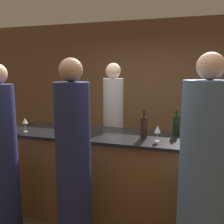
{
  "coord_description": "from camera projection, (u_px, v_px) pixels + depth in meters",
  "views": [
    {
      "loc": [
        0.77,
        -2.76,
        1.82
      ],
      "look_at": [
        -0.12,
        0.1,
        1.32
      ],
      "focal_mm": 40.0,
      "sensor_mm": 36.0,
      "label": 1
    }
  ],
  "objects": [
    {
      "name": "guest_2",
      "position": [
        73.0,
        167.0,
        2.37
      ],
      "size": [
        0.33,
        0.33,
        1.93
      ],
      "color": "#1E234C",
      "rests_on": "ground_plane"
    },
    {
      "name": "guest_0",
      "position": [
        3.0,
        159.0,
        2.64
      ],
      "size": [
        0.31,
        0.31,
        1.89
      ],
      "color": "#1E234C",
      "rests_on": "ground_plane"
    },
    {
      "name": "guest_1",
      "position": [
        203.0,
        185.0,
        2.02
      ],
      "size": [
        0.39,
        0.39,
        1.96
      ],
      "color": "#4C6B93",
      "rests_on": "ground_plane"
    },
    {
      "name": "wine_bottle_2",
      "position": [
        144.0,
        127.0,
        2.79
      ],
      "size": [
        0.08,
        0.08,
        0.32
      ],
      "color": "black",
      "rests_on": "bar_counter"
    },
    {
      "name": "wine_bottle_1",
      "position": [
        176.0,
        125.0,
        2.91
      ],
      "size": [
        0.07,
        0.07,
        0.3
      ],
      "color": "black",
      "rests_on": "bar_counter"
    },
    {
      "name": "bar_counter",
      "position": [
        119.0,
        177.0,
        3.03
      ],
      "size": [
        2.8,
        0.75,
        1.07
      ],
      "color": "brown",
      "rests_on": "ground_plane"
    },
    {
      "name": "wine_bottle_0",
      "position": [
        80.0,
        118.0,
        3.37
      ],
      "size": [
        0.07,
        0.07,
        0.3
      ],
      "color": "black",
      "rests_on": "bar_counter"
    },
    {
      "name": "ground_plane",
      "position": [
        119.0,
        217.0,
        3.12
      ],
      "size": [
        14.0,
        14.0,
        0.0
      ],
      "primitive_type": "plane",
      "color": "#4C3823"
    },
    {
      "name": "wine_glass_1",
      "position": [
        224.0,
        136.0,
        2.47
      ],
      "size": [
        0.06,
        0.06,
        0.15
      ],
      "color": "silver",
      "rests_on": "bar_counter"
    },
    {
      "name": "wine_glass_4",
      "position": [
        158.0,
        130.0,
        2.65
      ],
      "size": [
        0.07,
        0.07,
        0.17
      ],
      "color": "silver",
      "rests_on": "bar_counter"
    },
    {
      "name": "wine_glass_0",
      "position": [
        210.0,
        133.0,
        2.55
      ],
      "size": [
        0.08,
        0.08,
        0.16
      ],
      "color": "silver",
      "rests_on": "bar_counter"
    },
    {
      "name": "bartender",
      "position": [
        113.0,
        131.0,
        3.76
      ],
      "size": [
        0.3,
        0.3,
        1.93
      ],
      "rotation": [
        0.0,
        0.0,
        3.14
      ],
      "color": "#B2B2B7",
      "rests_on": "ground_plane"
    },
    {
      "name": "wine_glass_3",
      "position": [
        25.0,
        121.0,
        3.07
      ],
      "size": [
        0.07,
        0.07,
        0.17
      ],
      "color": "silver",
      "rests_on": "bar_counter"
    },
    {
      "name": "back_wall",
      "position": [
        150.0,
        91.0,
        5.05
      ],
      "size": [
        8.0,
        0.06,
        2.8
      ],
      "color": "brown",
      "rests_on": "ground_plane"
    },
    {
      "name": "wine_glass_2",
      "position": [
        197.0,
        131.0,
        2.64
      ],
      "size": [
        0.08,
        0.08,
        0.15
      ],
      "color": "silver",
      "rests_on": "bar_counter"
    }
  ]
}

